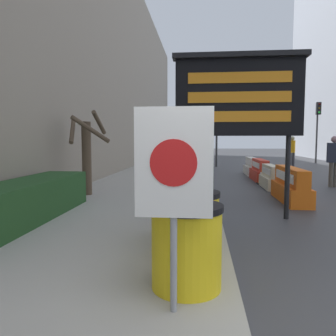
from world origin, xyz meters
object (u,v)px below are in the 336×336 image
at_px(jersey_barrier_white, 251,167).
at_px(traffic_light_near_curb, 217,113).
at_px(jersey_barrier_orange_far, 291,187).
at_px(jersey_barrier_red_striped, 260,171).
at_px(traffic_cone_near, 262,175).
at_px(message_board, 238,97).
at_px(barrel_drum_middle, 191,225).
at_px(barrel_drum_back, 188,210).
at_px(pedestrian_passerby, 292,149).
at_px(jersey_barrier_cream, 271,178).
at_px(barrel_drum_foreground, 187,246).
at_px(pedestrian_worker, 334,157).
at_px(traffic_light_far_side, 318,119).
at_px(warning_sign, 174,175).

distance_m(jersey_barrier_white, traffic_light_near_curb, 5.42).
xyz_separation_m(jersey_barrier_orange_far, jersey_barrier_red_striped, (0.00, 4.52, -0.02)).
bearing_deg(traffic_light_near_curb, traffic_cone_near, -80.33).
bearing_deg(message_board, jersey_barrier_white, 79.49).
bearing_deg(barrel_drum_middle, barrel_drum_back, 94.38).
relative_size(barrel_drum_back, jersey_barrier_red_striped, 0.42).
relative_size(message_board, jersey_barrier_red_striped, 1.69).
distance_m(jersey_barrier_red_striped, jersey_barrier_white, 2.25).
bearing_deg(pedestrian_passerby, jersey_barrier_white, 165.73).
height_order(barrel_drum_middle, jersey_barrier_cream, barrel_drum_middle).
height_order(barrel_drum_middle, jersey_barrier_orange_far, barrel_drum_middle).
xyz_separation_m(barrel_drum_foreground, barrel_drum_back, (-0.05, 1.65, 0.00)).
xyz_separation_m(jersey_barrier_orange_far, jersey_barrier_cream, (0.00, 2.45, -0.06)).
relative_size(jersey_barrier_orange_far, pedestrian_worker, 1.24).
bearing_deg(jersey_barrier_cream, message_board, -110.12).
bearing_deg(traffic_cone_near, jersey_barrier_cream, -84.01).
relative_size(traffic_light_near_curb, traffic_light_far_side, 1.07).
distance_m(barrel_drum_middle, traffic_cone_near, 8.58).
distance_m(warning_sign, traffic_light_far_side, 22.57).
distance_m(jersey_barrier_white, traffic_light_far_side, 10.18).
xyz_separation_m(barrel_drum_middle, jersey_barrier_orange_far, (2.49, 4.83, -0.18)).
bearing_deg(barrel_drum_back, jersey_barrier_white, 76.64).
distance_m(jersey_barrier_orange_far, jersey_barrier_white, 6.77).
distance_m(barrel_drum_middle, barrel_drum_back, 0.83).
height_order(traffic_light_near_curb, traffic_light_far_side, traffic_light_near_curb).
bearing_deg(barrel_drum_foreground, traffic_light_far_side, 68.26).
height_order(jersey_barrier_white, traffic_light_far_side, traffic_light_far_side).
distance_m(barrel_drum_foreground, jersey_barrier_white, 12.67).
xyz_separation_m(message_board, pedestrian_worker, (3.81, 4.88, -1.46)).
height_order(barrel_drum_foreground, jersey_barrier_cream, barrel_drum_foreground).
xyz_separation_m(barrel_drum_back, jersey_barrier_white, (2.56, 10.77, -0.22)).
bearing_deg(traffic_light_near_curb, barrel_drum_middle, -93.85).
distance_m(barrel_drum_foreground, pedestrian_passerby, 17.36).
distance_m(message_board, jersey_barrier_white, 9.16).
xyz_separation_m(jersey_barrier_red_striped, traffic_cone_near, (-0.10, -1.11, -0.03)).
bearing_deg(pedestrian_passerby, barrel_drum_middle, -177.60).
height_order(jersey_barrier_orange_far, jersey_barrier_red_striped, jersey_barrier_orange_far).
bearing_deg(message_board, warning_sign, -103.22).
distance_m(message_board, traffic_cone_near, 6.01).
relative_size(jersey_barrier_orange_far, jersey_barrier_cream, 1.31).
xyz_separation_m(jersey_barrier_orange_far, pedestrian_passerby, (2.93, 10.83, 0.69)).
bearing_deg(traffic_cone_near, message_board, -105.75).
relative_size(warning_sign, traffic_light_far_side, 0.42).
distance_m(barrel_drum_middle, jersey_barrier_white, 11.86).
bearing_deg(pedestrian_worker, jersey_barrier_orange_far, -110.57).
xyz_separation_m(barrel_drum_foreground, jersey_barrier_cream, (2.51, 8.09, -0.23)).
bearing_deg(warning_sign, jersey_barrier_cream, 73.15).
xyz_separation_m(barrel_drum_foreground, barrel_drum_middle, (0.02, 0.82, 0.00)).
distance_m(barrel_drum_middle, jersey_barrier_red_striped, 9.67).
height_order(pedestrian_worker, pedestrian_passerby, pedestrian_passerby).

